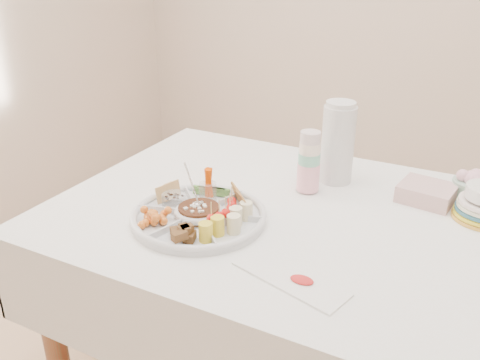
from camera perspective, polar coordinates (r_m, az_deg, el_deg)
The scene contains 14 objects.
dining_table at distance 1.71m, azimuth 7.20°, elevation -15.26°, with size 1.52×1.02×0.76m, color white.
party_tray at distance 1.45m, azimuth -4.64°, elevation -3.82°, with size 0.38×0.38×0.04m, color silver.
bean_dip at distance 1.45m, azimuth -4.65°, elevation -3.56°, with size 0.12×0.12×0.04m, color black.
tortillas at distance 1.47m, azimuth 0.26°, elevation -2.35°, with size 0.09×0.09×0.05m, color #B0794A, non-canonical shape.
carrot_cucumber at distance 1.54m, azimuth -3.34°, elevation -0.23°, with size 0.10×0.10×0.09m, color #EF4B00, non-canonical shape.
pita_raisins at distance 1.53m, azimuth -8.04°, elevation -1.54°, with size 0.10×0.10×0.06m, color #E7C369, non-canonical shape.
cherries at distance 1.42m, azimuth -9.75°, elevation -4.06°, with size 0.10×0.10×0.04m, color orange, non-canonical shape.
granola_chunks at distance 1.34m, azimuth -6.22°, elevation -5.88°, with size 0.10×0.10×0.05m, color #3B250E, non-canonical shape.
banana_tomato at distance 1.35m, azimuth -0.87°, elevation -4.21°, with size 0.12×0.12×0.10m, color #DDD982, non-canonical shape.
cup_stack at distance 1.61m, azimuth 7.75°, elevation 1.99°, with size 0.07×0.07×0.20m, color #AAC8A2.
thermos at distance 1.69m, azimuth 10.94°, elevation 4.25°, with size 0.11×0.11×0.28m, color silver.
flower_bowl at distance 1.72m, azimuth 24.70°, elevation -0.57°, with size 0.12×0.12×0.09m, color #9BDEB7.
napkin_stack at distance 1.66m, azimuth 20.25°, elevation -1.37°, with size 0.16×0.14×0.05m, color beige.
placemat at distance 1.22m, azimuth 5.61°, elevation -10.95°, with size 0.29×0.10×0.01m, color white.
Camera 1 is at (0.42, -1.25, 1.46)m, focal length 38.00 mm.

